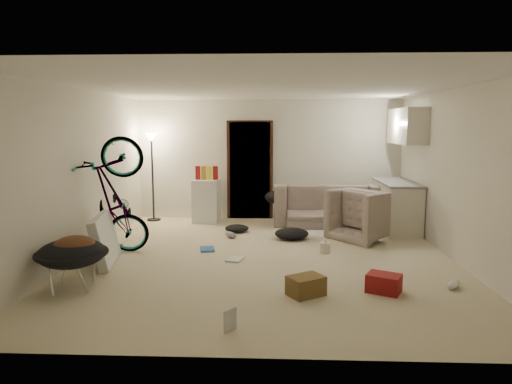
{
  "coord_description": "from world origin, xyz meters",
  "views": [
    {
      "loc": [
        0.13,
        -6.61,
        1.95
      ],
      "look_at": [
        -0.17,
        0.6,
        0.91
      ],
      "focal_mm": 32.0,
      "sensor_mm": 36.0,
      "label": 1
    }
  ],
  "objects_px": {
    "saucer_chair": "(72,260)",
    "mini_fridge": "(207,201)",
    "floor_lamp": "(152,158)",
    "juicer": "(325,247)",
    "kitchen_counter": "(396,207)",
    "drink_case_a": "(306,286)",
    "bicycle": "(116,223)",
    "armchair": "(368,220)",
    "drink_case_b": "(384,283)",
    "tv_box": "(105,239)",
    "sofa": "(326,209)"
  },
  "relations": [
    {
      "from": "saucer_chair",
      "to": "mini_fridge",
      "type": "bearing_deg",
      "value": 75.42
    },
    {
      "from": "saucer_chair",
      "to": "floor_lamp",
      "type": "bearing_deg",
      "value": 91.41
    },
    {
      "from": "floor_lamp",
      "to": "juicer",
      "type": "bearing_deg",
      "value": -35.47
    },
    {
      "from": "kitchen_counter",
      "to": "drink_case_a",
      "type": "relative_size",
      "value": 3.76
    },
    {
      "from": "saucer_chair",
      "to": "drink_case_a",
      "type": "bearing_deg",
      "value": -2.09
    },
    {
      "from": "kitchen_counter",
      "to": "juicer",
      "type": "relative_size",
      "value": 6.23
    },
    {
      "from": "kitchen_counter",
      "to": "bicycle",
      "type": "xyz_separation_m",
      "value": [
        -4.73,
        -1.9,
        0.04
      ]
    },
    {
      "from": "mini_fridge",
      "to": "floor_lamp",
      "type": "bearing_deg",
      "value": 178.46
    },
    {
      "from": "armchair",
      "to": "drink_case_a",
      "type": "height_order",
      "value": "armchair"
    },
    {
      "from": "drink_case_b",
      "to": "bicycle",
      "type": "bearing_deg",
      "value": -174.35
    },
    {
      "from": "mini_fridge",
      "to": "kitchen_counter",
      "type": "bearing_deg",
      "value": -4.94
    },
    {
      "from": "kitchen_counter",
      "to": "drink_case_a",
      "type": "distance_m",
      "value": 4.03
    },
    {
      "from": "kitchen_counter",
      "to": "tv_box",
      "type": "xyz_separation_m",
      "value": [
        -4.73,
        -2.35,
        -0.09
      ]
    },
    {
      "from": "sofa",
      "to": "mini_fridge",
      "type": "relative_size",
      "value": 2.39
    },
    {
      "from": "bicycle",
      "to": "floor_lamp",
      "type": "bearing_deg",
      "value": -3.01
    },
    {
      "from": "floor_lamp",
      "to": "sofa",
      "type": "bearing_deg",
      "value": -3.22
    },
    {
      "from": "kitchen_counter",
      "to": "drink_case_b",
      "type": "relative_size",
      "value": 3.97
    },
    {
      "from": "mini_fridge",
      "to": "bicycle",
      "type": "bearing_deg",
      "value": -109.34
    },
    {
      "from": "sofa",
      "to": "drink_case_b",
      "type": "relative_size",
      "value": 5.52
    },
    {
      "from": "bicycle",
      "to": "juicer",
      "type": "bearing_deg",
      "value": -91.92
    },
    {
      "from": "bicycle",
      "to": "drink_case_b",
      "type": "bearing_deg",
      "value": -116.95
    },
    {
      "from": "kitchen_counter",
      "to": "mini_fridge",
      "type": "xyz_separation_m",
      "value": [
        -3.7,
        0.55,
        -0.0
      ]
    },
    {
      "from": "mini_fridge",
      "to": "tv_box",
      "type": "relative_size",
      "value": 0.83
    },
    {
      "from": "kitchen_counter",
      "to": "bicycle",
      "type": "relative_size",
      "value": 0.82
    },
    {
      "from": "mini_fridge",
      "to": "saucer_chair",
      "type": "height_order",
      "value": "mini_fridge"
    },
    {
      "from": "floor_lamp",
      "to": "kitchen_counter",
      "type": "xyz_separation_m",
      "value": [
        4.83,
        -0.65,
        -0.87
      ]
    },
    {
      "from": "kitchen_counter",
      "to": "bicycle",
      "type": "height_order",
      "value": "bicycle"
    },
    {
      "from": "armchair",
      "to": "saucer_chair",
      "type": "relative_size",
      "value": 1.14
    },
    {
      "from": "floor_lamp",
      "to": "armchair",
      "type": "distance_m",
      "value": 4.49
    },
    {
      "from": "armchair",
      "to": "drink_case_a",
      "type": "xyz_separation_m",
      "value": [
        -1.28,
        -2.85,
        -0.2
      ]
    },
    {
      "from": "kitchen_counter",
      "to": "mini_fridge",
      "type": "relative_size",
      "value": 1.72
    },
    {
      "from": "mini_fridge",
      "to": "tv_box",
      "type": "xyz_separation_m",
      "value": [
        -1.03,
        -2.9,
        -0.09
      ]
    },
    {
      "from": "armchair",
      "to": "mini_fridge",
      "type": "xyz_separation_m",
      "value": [
        -3.05,
        1.21,
        0.12
      ]
    },
    {
      "from": "sofa",
      "to": "tv_box",
      "type": "distance_m",
      "value": 4.45
    },
    {
      "from": "armchair",
      "to": "juicer",
      "type": "height_order",
      "value": "armchair"
    },
    {
      "from": "floor_lamp",
      "to": "juicer",
      "type": "distance_m",
      "value": 4.24
    },
    {
      "from": "tv_box",
      "to": "drink_case_b",
      "type": "relative_size",
      "value": 2.79
    },
    {
      "from": "juicer",
      "to": "floor_lamp",
      "type": "bearing_deg",
      "value": 144.53
    },
    {
      "from": "saucer_chair",
      "to": "tv_box",
      "type": "bearing_deg",
      "value": 90.0
    },
    {
      "from": "kitchen_counter",
      "to": "tv_box",
      "type": "height_order",
      "value": "kitchen_counter"
    },
    {
      "from": "floor_lamp",
      "to": "drink_case_b",
      "type": "xyz_separation_m",
      "value": [
        3.82,
        -4.03,
        -1.2
      ]
    },
    {
      "from": "floor_lamp",
      "to": "bicycle",
      "type": "xyz_separation_m",
      "value": [
        0.1,
        -2.55,
        -0.82
      ]
    },
    {
      "from": "drink_case_a",
      "to": "drink_case_b",
      "type": "xyz_separation_m",
      "value": [
        0.93,
        0.14,
        -0.0
      ]
    },
    {
      "from": "saucer_chair",
      "to": "drink_case_a",
      "type": "relative_size",
      "value": 2.14
    },
    {
      "from": "mini_fridge",
      "to": "drink_case_a",
      "type": "xyz_separation_m",
      "value": [
        1.76,
        -4.07,
        -0.32
      ]
    },
    {
      "from": "kitchen_counter",
      "to": "mini_fridge",
      "type": "height_order",
      "value": "kitchen_counter"
    },
    {
      "from": "sofa",
      "to": "armchair",
      "type": "relative_size",
      "value": 2.13
    },
    {
      "from": "armchair",
      "to": "drink_case_b",
      "type": "xyz_separation_m",
      "value": [
        -0.36,
        -2.71,
        -0.21
      ]
    },
    {
      "from": "sofa",
      "to": "drink_case_a",
      "type": "xyz_separation_m",
      "value": [
        -0.66,
        -3.97,
        -0.19
      ]
    },
    {
      "from": "drink_case_b",
      "to": "juicer",
      "type": "xyz_separation_m",
      "value": [
        -0.51,
        1.67,
        -0.01
      ]
    }
  ]
}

